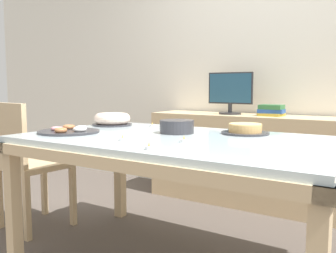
# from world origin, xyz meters

# --- Properties ---
(wall_back) EXTENTS (8.00, 0.10, 2.60)m
(wall_back) POSITION_xyz_m (0.00, 1.67, 1.30)
(wall_back) COLOR silver
(wall_back) RESTS_ON ground
(dining_table) EXTENTS (1.83, 1.09, 0.77)m
(dining_table) POSITION_xyz_m (0.00, 0.00, 0.69)
(dining_table) COLOR silver
(dining_table) RESTS_ON ground
(chair) EXTENTS (0.46, 0.46, 0.94)m
(chair) POSITION_xyz_m (-1.24, -0.11, 0.52)
(chair) COLOR #D1B284
(chair) RESTS_ON ground
(sideboard) EXTENTS (2.02, 0.44, 0.80)m
(sideboard) POSITION_xyz_m (0.00, 1.37, 0.40)
(sideboard) COLOR #D1B284
(sideboard) RESTS_ON ground
(computer_monitor) EXTENTS (0.42, 0.20, 0.38)m
(computer_monitor) POSITION_xyz_m (-0.29, 1.36, 0.99)
(computer_monitor) COLOR #262628
(computer_monitor) RESTS_ON sideboard
(book_stack) EXTENTS (0.22, 0.18, 0.10)m
(book_stack) POSITION_xyz_m (0.09, 1.37, 0.85)
(book_stack) COLOR #B29933
(book_stack) RESTS_ON sideboard
(cake_chocolate_round) EXTENTS (0.29, 0.29, 0.06)m
(cake_chocolate_round) POSITION_xyz_m (0.26, 0.34, 0.80)
(cake_chocolate_round) COLOR #333338
(cake_chocolate_round) RESTS_ON dining_table
(cake_golden_bundt) EXTENTS (0.29, 0.29, 0.09)m
(cake_golden_bundt) POSITION_xyz_m (-0.74, 0.27, 0.81)
(cake_golden_bundt) COLOR #333338
(cake_golden_bundt) RESTS_ON dining_table
(pastry_platter) EXTENTS (0.38, 0.38, 0.04)m
(pastry_platter) POSITION_xyz_m (-0.67, -0.20, 0.78)
(pastry_platter) COLOR #333338
(pastry_platter) RESTS_ON dining_table
(plate_stack) EXTENTS (0.21, 0.21, 0.08)m
(plate_stack) POSITION_xyz_m (-0.10, 0.14, 0.81)
(plate_stack) COLOR #333338
(plate_stack) RESTS_ON dining_table
(tealight_left_edge) EXTENTS (0.04, 0.04, 0.04)m
(tealight_left_edge) POSITION_xyz_m (0.11, -0.44, 0.78)
(tealight_left_edge) COLOR silver
(tealight_left_edge) RESTS_ON dining_table
(tealight_right_edge) EXTENTS (0.04, 0.04, 0.04)m
(tealight_right_edge) POSITION_xyz_m (-0.43, 0.35, 0.78)
(tealight_right_edge) COLOR silver
(tealight_right_edge) RESTS_ON dining_table
(tealight_centre) EXTENTS (0.04, 0.04, 0.04)m
(tealight_centre) POSITION_xyz_m (0.13, -0.16, 0.78)
(tealight_centre) COLOR silver
(tealight_centre) RESTS_ON dining_table
(tealight_near_front) EXTENTS (0.04, 0.04, 0.04)m
(tealight_near_front) POSITION_xyz_m (-0.17, -0.29, 0.78)
(tealight_near_front) COLOR silver
(tealight_near_front) RESTS_ON dining_table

